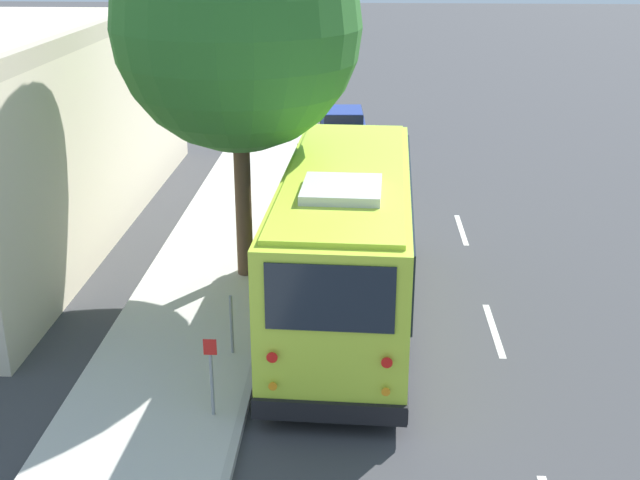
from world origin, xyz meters
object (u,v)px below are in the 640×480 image
object	(u,v)px
shuttle_bus	(346,238)
parked_sedan_tan	(339,166)
street_tree	(237,8)
sign_post_near	(212,376)
parked_sedan_blue	(343,126)
sign_post_far	(232,324)

from	to	relation	value
shuttle_bus	parked_sedan_tan	world-z (taller)	shuttle_bus
shuttle_bus	parked_sedan_tan	distance (m)	9.92
street_tree	sign_post_near	xyz separation A→B (m)	(-6.12, -0.28, -5.35)
parked_sedan_tan	street_tree	bearing A→B (deg)	162.11
street_tree	shuttle_bus	bearing A→B (deg)	-131.86
parked_sedan_tan	street_tree	xyz separation A→B (m)	(-7.67, 2.00, 5.65)
street_tree	sign_post_near	size ratio (longest dim) A/B	6.48
parked_sedan_tan	sign_post_near	world-z (taller)	sign_post_near
shuttle_bus	parked_sedan_blue	bearing A→B (deg)	3.77
parked_sedan_blue	sign_post_far	size ratio (longest dim) A/B	3.63
sign_post_near	shuttle_bus	bearing A→B (deg)	-28.32
parked_sedan_tan	parked_sedan_blue	size ratio (longest dim) A/B	1.07
shuttle_bus	sign_post_far	distance (m)	3.03
parked_sedan_blue	street_tree	bearing A→B (deg)	168.76
sign_post_near	parked_sedan_blue	bearing A→B (deg)	-5.02
shuttle_bus	parked_sedan_tan	bearing A→B (deg)	4.56
shuttle_bus	sign_post_far	bearing A→B (deg)	132.92
parked_sedan_blue	sign_post_far	xyz separation A→B (m)	(-17.32, 1.71, 0.16)
shuttle_bus	parked_sedan_blue	xyz separation A→B (m)	(15.48, 0.42, -1.27)
street_tree	sign_post_near	distance (m)	8.13
parked_sedan_tan	sign_post_far	distance (m)	11.79
sign_post_near	sign_post_far	distance (m)	2.12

